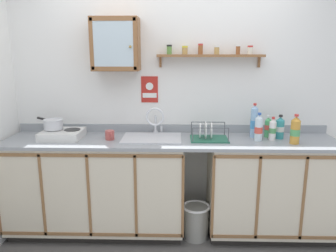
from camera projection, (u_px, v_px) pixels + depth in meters
The scene contains 20 objects.
back_wall at pixel (172, 101), 3.30m from camera, with size 3.77×0.07×2.53m.
lower_cabinet_run at pixel (97, 187), 3.20m from camera, with size 1.70×0.59×0.93m.
lower_cabinet_run_right at pixel (271, 189), 3.15m from camera, with size 1.21×0.59×0.93m.
countertop at pixel (171, 141), 3.07m from camera, with size 3.13×0.61×0.03m, color gray.
backsplash at pixel (172, 128), 3.33m from camera, with size 3.13×0.02×0.08m, color gray.
sink at pixel (152, 141), 3.11m from camera, with size 0.56×0.44×0.42m.
hot_plate_stove at pixel (62, 134), 3.10m from camera, with size 0.37×0.33×0.08m.
saucepan at pixel (53, 124), 3.10m from camera, with size 0.31×0.26×0.10m.
bottle_soda_green_0 at pixel (268, 127), 3.13m from camera, with size 0.06×0.06×0.21m.
bottle_detergent_teal_1 at pixel (280, 128), 3.07m from camera, with size 0.08×0.08×0.23m.
bottle_water_clear_2 at pixel (259, 128), 3.00m from camera, with size 0.07×0.07×0.26m.
bottle_juice_amber_3 at pixel (295, 130), 2.90m from camera, with size 0.08×0.08×0.27m.
bottle_water_blue_4 at pixel (254, 122), 3.11m from camera, with size 0.07×0.07×0.33m.
bottle_opaque_white_5 at pixel (273, 130), 3.02m from camera, with size 0.07×0.07×0.22m.
dish_rack at pixel (208, 136), 3.05m from camera, with size 0.35×0.27×0.17m.
mug at pixel (110, 135), 3.05m from camera, with size 0.08×0.12×0.09m.
wall_cabinet at pixel (116, 44), 3.05m from camera, with size 0.44×0.27×0.49m.
spice_shelf at pixel (210, 54), 3.10m from camera, with size 1.02×0.14×0.22m.
warning_sign at pixel (150, 90), 3.25m from camera, with size 0.17×0.01×0.26m.
trash_bin at pixel (196, 221), 3.13m from camera, with size 0.27×0.27×0.34m.
Camera 1 is at (0.05, -2.53, 1.76)m, focal length 34.86 mm.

